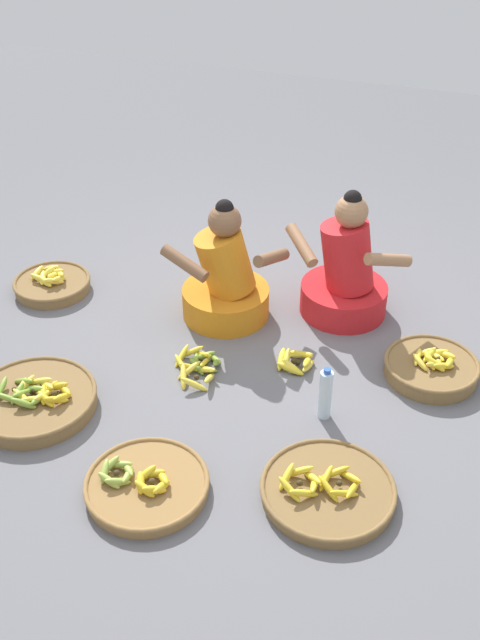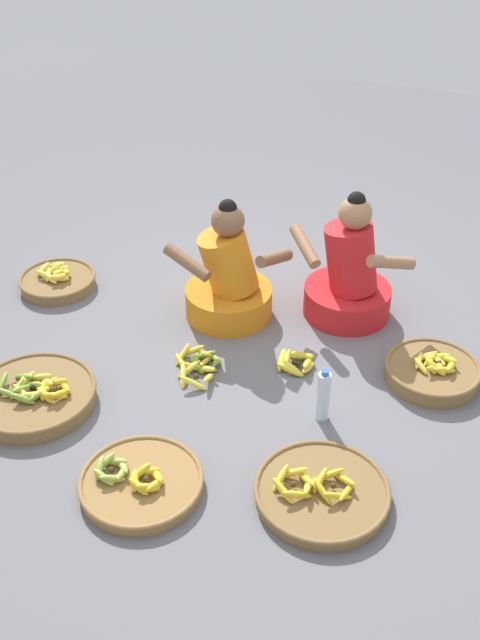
{
  "view_description": "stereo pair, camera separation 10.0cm",
  "coord_description": "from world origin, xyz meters",
  "px_view_note": "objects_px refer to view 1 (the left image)",
  "views": [
    {
      "loc": [
        1.08,
        -3.17,
        2.57
      ],
      "look_at": [
        0.0,
        -0.2,
        0.35
      ],
      "focal_mm": 41.94,
      "sensor_mm": 36.0,
      "label": 1
    },
    {
      "loc": [
        1.18,
        -3.13,
        2.57
      ],
      "look_at": [
        0.0,
        -0.2,
        0.35
      ],
      "focal_mm": 41.94,
      "sensor_mm": 36.0,
      "label": 2
    }
  ],
  "objects_px": {
    "loose_bananas_front_left": "(296,361)",
    "water_bottle": "(325,394)",
    "vendor_woman_front": "(226,281)",
    "banana_basket_front_center": "(431,367)",
    "banana_basket_mid_right": "(146,484)",
    "vendor_woman_behind": "(345,275)",
    "banana_basket_back_center": "(34,400)",
    "banana_basket_back_right": "(52,283)",
    "loose_bananas_back_left": "(198,366)",
    "banana_basket_front_right": "(327,490)"
  },
  "relations": [
    {
      "from": "loose_bananas_front_left",
      "to": "water_bottle",
      "type": "bearing_deg",
      "value": -53.8
    },
    {
      "from": "vendor_woman_front",
      "to": "banana_basket_front_center",
      "type": "bearing_deg",
      "value": -7.52
    },
    {
      "from": "vendor_woman_front",
      "to": "banana_basket_mid_right",
      "type": "height_order",
      "value": "vendor_woman_front"
    },
    {
      "from": "vendor_woman_behind",
      "to": "banana_basket_mid_right",
      "type": "bearing_deg",
      "value": -105.99
    },
    {
      "from": "banana_basket_back_center",
      "to": "banana_basket_back_right",
      "type": "xyz_separation_m",
      "value": [
        -0.51,
        1.0,
        -0.0
      ]
    },
    {
      "from": "vendor_woman_front",
      "to": "banana_basket_back_center",
      "type": "distance_m",
      "value": 1.29
    },
    {
      "from": "vendor_woman_front",
      "to": "banana_basket_back_right",
      "type": "relative_size",
      "value": 1.57
    },
    {
      "from": "vendor_woman_behind",
      "to": "banana_basket_back_center",
      "type": "xyz_separation_m",
      "value": [
        -1.27,
        -1.4,
        -0.2
      ]
    },
    {
      "from": "vendor_woman_front",
      "to": "loose_bananas_back_left",
      "type": "height_order",
      "value": "vendor_woman_front"
    },
    {
      "from": "vendor_woman_front",
      "to": "banana_basket_front_center",
      "type": "relative_size",
      "value": 1.49
    },
    {
      "from": "loose_bananas_back_left",
      "to": "banana_basket_front_right",
      "type": "bearing_deg",
      "value": -35.26
    },
    {
      "from": "vendor_woman_front",
      "to": "water_bottle",
      "type": "relative_size",
      "value": 2.5
    },
    {
      "from": "banana_basket_front_center",
      "to": "banana_basket_mid_right",
      "type": "distance_m",
      "value": 1.67
    },
    {
      "from": "banana_basket_back_right",
      "to": "water_bottle",
      "type": "height_order",
      "value": "water_bottle"
    },
    {
      "from": "banana_basket_front_right",
      "to": "banana_basket_mid_right",
      "type": "distance_m",
      "value": 0.81
    },
    {
      "from": "loose_bananas_front_left",
      "to": "banana_basket_back_right",
      "type": "bearing_deg",
      "value": 172.62
    },
    {
      "from": "vendor_woman_front",
      "to": "loose_bananas_back_left",
      "type": "relative_size",
      "value": 2.17
    },
    {
      "from": "banana_basket_front_right",
      "to": "loose_bananas_back_left",
      "type": "distance_m",
      "value": 1.08
    },
    {
      "from": "vendor_woman_front",
      "to": "loose_bananas_front_left",
      "type": "relative_size",
      "value": 3.6
    },
    {
      "from": "water_bottle",
      "to": "loose_bananas_front_left",
      "type": "bearing_deg",
      "value": 126.2
    },
    {
      "from": "banana_basket_back_center",
      "to": "loose_bananas_front_left",
      "type": "height_order",
      "value": "banana_basket_back_center"
    },
    {
      "from": "vendor_woman_behind",
      "to": "loose_bananas_back_left",
      "type": "bearing_deg",
      "value": -125.78
    },
    {
      "from": "banana_basket_front_center",
      "to": "loose_bananas_front_left",
      "type": "height_order",
      "value": "banana_basket_front_center"
    },
    {
      "from": "banana_basket_front_center",
      "to": "banana_basket_front_right",
      "type": "distance_m",
      "value": 1.06
    },
    {
      "from": "banana_basket_back_right",
      "to": "loose_bananas_front_left",
      "type": "bearing_deg",
      "value": -7.38
    },
    {
      "from": "banana_basket_mid_right",
      "to": "banana_basket_back_right",
      "type": "xyz_separation_m",
      "value": [
        -1.29,
        1.31,
        0.01
      ]
    },
    {
      "from": "vendor_woman_behind",
      "to": "loose_bananas_front_left",
      "type": "xyz_separation_m",
      "value": [
        -0.11,
        -0.62,
        -0.22
      ]
    },
    {
      "from": "banana_basket_back_center",
      "to": "loose_bananas_front_left",
      "type": "bearing_deg",
      "value": 34.05
    },
    {
      "from": "vendor_woman_behind",
      "to": "banana_basket_front_right",
      "type": "distance_m",
      "value": 1.5
    },
    {
      "from": "loose_bananas_back_left",
      "to": "banana_basket_mid_right",
      "type": "bearing_deg",
      "value": -82.75
    },
    {
      "from": "banana_basket_front_center",
      "to": "loose_bananas_back_left",
      "type": "distance_m",
      "value": 1.26
    },
    {
      "from": "banana_basket_back_center",
      "to": "water_bottle",
      "type": "relative_size",
      "value": 2.12
    },
    {
      "from": "vendor_woman_front",
      "to": "vendor_woman_behind",
      "type": "relative_size",
      "value": 0.95
    },
    {
      "from": "banana_basket_front_right",
      "to": "loose_bananas_front_left",
      "type": "relative_size",
      "value": 2.9
    },
    {
      "from": "banana_basket_mid_right",
      "to": "loose_bananas_back_left",
      "type": "bearing_deg",
      "value": 97.25
    },
    {
      "from": "vendor_woman_behind",
      "to": "banana_basket_front_right",
      "type": "relative_size",
      "value": 1.3
    },
    {
      "from": "banana_basket_front_right",
      "to": "banana_basket_back_right",
      "type": "height_order",
      "value": "banana_basket_back_right"
    },
    {
      "from": "banana_basket_mid_right",
      "to": "banana_basket_back_right",
      "type": "height_order",
      "value": "banana_basket_back_right"
    },
    {
      "from": "banana_basket_mid_right",
      "to": "water_bottle",
      "type": "distance_m",
      "value": 0.99
    },
    {
      "from": "banana_basket_mid_right",
      "to": "banana_basket_back_right",
      "type": "distance_m",
      "value": 1.84
    },
    {
      "from": "vendor_woman_behind",
      "to": "loose_bananas_back_left",
      "type": "height_order",
      "value": "vendor_woman_behind"
    },
    {
      "from": "vendor_woman_behind",
      "to": "water_bottle",
      "type": "bearing_deg",
      "value": -81.92
    },
    {
      "from": "vendor_woman_behind",
      "to": "water_bottle",
      "type": "xyz_separation_m",
      "value": [
        0.14,
        -0.95,
        -0.11
      ]
    },
    {
      "from": "banana_basket_front_center",
      "to": "water_bottle",
      "type": "xyz_separation_m",
      "value": [
        -0.46,
        -0.51,
        0.09
      ]
    },
    {
      "from": "vendor_woman_behind",
      "to": "loose_bananas_front_left",
      "type": "height_order",
      "value": "vendor_woman_behind"
    },
    {
      "from": "banana_basket_front_right",
      "to": "water_bottle",
      "type": "bearing_deg",
      "value": 106.44
    },
    {
      "from": "vendor_woman_front",
      "to": "banana_basket_back_right",
      "type": "distance_m",
      "value": 1.15
    },
    {
      "from": "banana_basket_front_center",
      "to": "banana_basket_back_right",
      "type": "bearing_deg",
      "value": 178.97
    },
    {
      "from": "loose_bananas_back_left",
      "to": "vendor_woman_front",
      "type": "bearing_deg",
      "value": 95.23
    },
    {
      "from": "vendor_woman_front",
      "to": "banana_basket_front_right",
      "type": "bearing_deg",
      "value": -51.63
    }
  ]
}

